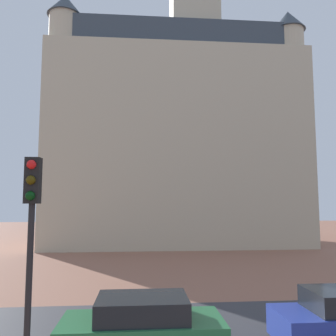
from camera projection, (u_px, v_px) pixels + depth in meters
The scene contains 5 objects.
ground_plane at pixel (179, 310), 13.00m from camera, with size 120.00×120.00×0.00m, color #93604C.
street_asphalt_strip at pixel (187, 333), 10.67m from camera, with size 120.00×6.42×0.00m, color #38383D.
landmark_building at pixel (178, 133), 34.94m from camera, with size 24.50×11.01×34.33m.
car_green at pixel (142, 327), 9.22m from camera, with size 4.41×2.11×1.54m.
traffic_light_pole at pixel (30, 236), 6.51m from camera, with size 0.28×0.34×4.98m.
Camera 1 is at (-1.53, -3.40, 4.11)m, focal length 36.37 mm.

